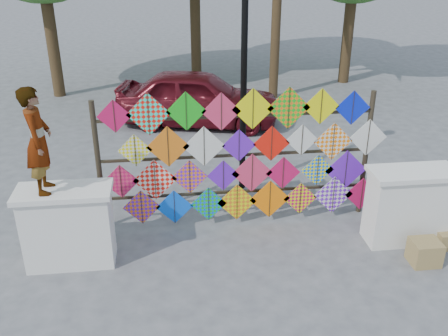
{
  "coord_description": "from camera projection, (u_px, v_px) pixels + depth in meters",
  "views": [
    {
      "loc": [
        -1.12,
        -6.88,
        4.65
      ],
      "look_at": [
        -0.23,
        0.6,
        1.12
      ],
      "focal_mm": 40.0,
      "sensor_mm": 36.0,
      "label": 1
    }
  ],
  "objects": [
    {
      "name": "lamppost",
      "position": [
        244.0,
        54.0,
        8.96
      ],
      "size": [
        0.28,
        0.28,
        4.46
      ],
      "color": "black",
      "rests_on": "ground"
    },
    {
      "name": "cardboard_box_far",
      "position": [
        446.0,
        239.0,
        8.13
      ],
      "size": [
        0.34,
        0.31,
        0.28
      ],
      "primitive_type": "cube",
      "color": "#987F49",
      "rests_on": "ground"
    },
    {
      "name": "parapet_right",
      "position": [
        409.0,
        206.0,
        8.11
      ],
      "size": [
        1.4,
        0.65,
        1.28
      ],
      "color": "silver",
      "rests_on": "ground"
    },
    {
      "name": "parapet_left",
      "position": [
        68.0,
        226.0,
        7.53
      ],
      "size": [
        1.4,
        0.65,
        1.28
      ],
      "color": "silver",
      "rests_on": "ground"
    },
    {
      "name": "cardboard_box_near",
      "position": [
        425.0,
        252.0,
        7.71
      ],
      "size": [
        0.44,
        0.39,
        0.39
      ],
      "primitive_type": "cube",
      "color": "#987F49",
      "rests_on": "ground"
    },
    {
      "name": "kite_rack",
      "position": [
        243.0,
        158.0,
        8.42
      ],
      "size": [
        4.94,
        0.24,
        2.44
      ],
      "color": "black",
      "rests_on": "ground"
    },
    {
      "name": "vendor_woman",
      "position": [
        38.0,
        141.0,
        6.91
      ],
      "size": [
        0.4,
        0.58,
        1.55
      ],
      "primitive_type": "imported",
      "rotation": [
        0.0,
        0.0,
        1.62
      ],
      "color": "#99999E",
      "rests_on": "parapet_left"
    },
    {
      "name": "ground",
      "position": [
        242.0,
        243.0,
        8.27
      ],
      "size": [
        80.0,
        80.0,
        0.0
      ],
      "primitive_type": "plane",
      "color": "slate",
      "rests_on": "ground"
    },
    {
      "name": "sedan",
      "position": [
        198.0,
        98.0,
        13.19
      ],
      "size": [
        4.57,
        2.63,
        1.46
      ],
      "primitive_type": "imported",
      "rotation": [
        0.0,
        0.0,
        1.35
      ],
      "color": "#570E18",
      "rests_on": "ground"
    }
  ]
}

